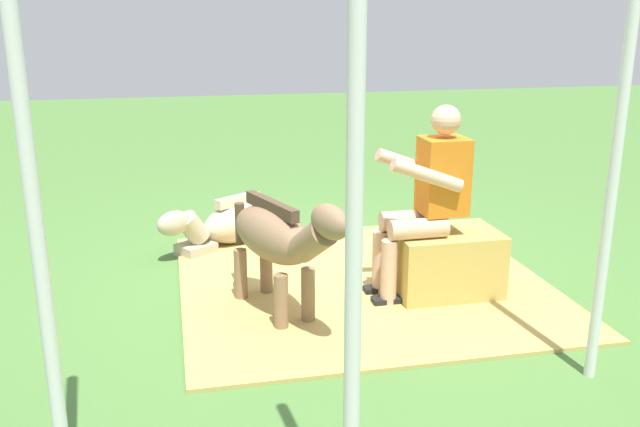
{
  "coord_description": "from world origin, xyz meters",
  "views": [
    {
      "loc": [
        1.1,
        4.73,
        1.94
      ],
      "look_at": [
        0.09,
        0.1,
        0.55
      ],
      "focal_mm": 38.79,
      "sensor_mm": 36.0,
      "label": 1
    }
  ],
  "objects_px": {
    "hay_bale": "(445,263)",
    "person_seated": "(426,195)",
    "pony_standing": "(279,238)",
    "tent_pole_right": "(33,201)",
    "pony_lying": "(237,222)",
    "tent_pole_mid": "(354,223)",
    "tent_pole_left": "(617,150)"
  },
  "relations": [
    {
      "from": "tent_pole_right",
      "to": "tent_pole_mid",
      "type": "bearing_deg",
      "value": 154.28
    },
    {
      "from": "tent_pole_left",
      "to": "hay_bale",
      "type": "bearing_deg",
      "value": -74.03
    },
    {
      "from": "pony_standing",
      "to": "pony_lying",
      "type": "xyz_separation_m",
      "value": [
        0.13,
        -1.57,
        -0.35
      ]
    },
    {
      "from": "person_seated",
      "to": "pony_lying",
      "type": "xyz_separation_m",
      "value": [
        1.16,
        -1.46,
        -0.56
      ]
    },
    {
      "from": "person_seated",
      "to": "pony_lying",
      "type": "height_order",
      "value": "person_seated"
    },
    {
      "from": "pony_standing",
      "to": "tent_pole_mid",
      "type": "distance_m",
      "value": 2.19
    },
    {
      "from": "tent_pole_mid",
      "to": "tent_pole_left",
      "type": "bearing_deg",
      "value": -149.91
    },
    {
      "from": "person_seated",
      "to": "tent_pole_right",
      "type": "xyz_separation_m",
      "value": [
        2.18,
        1.66,
        0.53
      ]
    },
    {
      "from": "tent_pole_right",
      "to": "hay_bale",
      "type": "bearing_deg",
      "value": -144.68
    },
    {
      "from": "pony_lying",
      "to": "tent_pole_right",
      "type": "xyz_separation_m",
      "value": [
        1.02,
        3.12,
        1.08
      ]
    },
    {
      "from": "pony_lying",
      "to": "tent_pole_left",
      "type": "distance_m",
      "value": 3.36
    },
    {
      "from": "hay_bale",
      "to": "tent_pole_right",
      "type": "xyz_separation_m",
      "value": [
        2.35,
        1.66,
        1.04
      ]
    },
    {
      "from": "pony_lying",
      "to": "hay_bale",
      "type": "bearing_deg",
      "value": 132.3
    },
    {
      "from": "pony_standing",
      "to": "tent_pole_right",
      "type": "height_order",
      "value": "tent_pole_right"
    },
    {
      "from": "hay_bale",
      "to": "pony_standing",
      "type": "xyz_separation_m",
      "value": [
        1.2,
        0.11,
        0.31
      ]
    },
    {
      "from": "pony_standing",
      "to": "hay_bale",
      "type": "bearing_deg",
      "value": -174.56
    },
    {
      "from": "hay_bale",
      "to": "tent_pole_mid",
      "type": "bearing_deg",
      "value": 59.98
    },
    {
      "from": "tent_pole_right",
      "to": "tent_pole_mid",
      "type": "relative_size",
      "value": 1.0
    },
    {
      "from": "pony_standing",
      "to": "pony_lying",
      "type": "distance_m",
      "value": 1.61
    },
    {
      "from": "person_seated",
      "to": "tent_pole_mid",
      "type": "relative_size",
      "value": 0.53
    },
    {
      "from": "person_seated",
      "to": "tent_pole_right",
      "type": "distance_m",
      "value": 2.79
    },
    {
      "from": "tent_pole_left",
      "to": "tent_pole_mid",
      "type": "xyz_separation_m",
      "value": [
        1.62,
        0.94,
        0.0
      ]
    },
    {
      "from": "tent_pole_left",
      "to": "tent_pole_mid",
      "type": "bearing_deg",
      "value": 30.09
    },
    {
      "from": "hay_bale",
      "to": "tent_pole_right",
      "type": "bearing_deg",
      "value": 35.32
    },
    {
      "from": "tent_pole_left",
      "to": "tent_pole_right",
      "type": "relative_size",
      "value": 1.0
    },
    {
      "from": "tent_pole_right",
      "to": "pony_lying",
      "type": "bearing_deg",
      "value": -108.11
    },
    {
      "from": "hay_bale",
      "to": "person_seated",
      "type": "distance_m",
      "value": 0.54
    },
    {
      "from": "hay_bale",
      "to": "tent_pole_mid",
      "type": "height_order",
      "value": "tent_pole_mid"
    },
    {
      "from": "tent_pole_right",
      "to": "pony_standing",
      "type": "bearing_deg",
      "value": -126.54
    },
    {
      "from": "pony_lying",
      "to": "tent_pole_mid",
      "type": "xyz_separation_m",
      "value": [
        -0.06,
        3.64,
        1.08
      ]
    },
    {
      "from": "pony_standing",
      "to": "tent_pole_right",
      "type": "xyz_separation_m",
      "value": [
        1.15,
        1.55,
        0.73
      ]
    },
    {
      "from": "person_seated",
      "to": "tent_pole_mid",
      "type": "bearing_deg",
      "value": 63.3
    }
  ]
}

